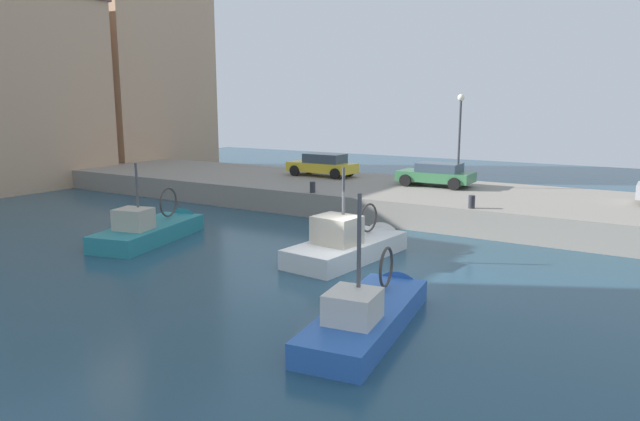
% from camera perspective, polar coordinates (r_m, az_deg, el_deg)
% --- Properties ---
extents(water_surface, '(80.00, 80.00, 0.00)m').
position_cam_1_polar(water_surface, '(19.53, 2.39, -5.99)').
color(water_surface, navy).
rests_on(water_surface, ground).
extents(quay_wall, '(9.00, 56.00, 1.20)m').
position_cam_1_polar(quay_wall, '(29.69, 13.48, 0.68)').
color(quay_wall, gray).
rests_on(quay_wall, ground).
extents(fishing_boat_blue, '(6.54, 2.54, 4.32)m').
position_cam_1_polar(fishing_boat_blue, '(15.00, 5.13, -10.87)').
color(fishing_boat_blue, '#2D60B7').
rests_on(fishing_boat_blue, ground).
extents(fishing_boat_teal, '(6.46, 3.32, 4.17)m').
position_cam_1_polar(fishing_boat_teal, '(24.97, -16.08, -2.46)').
color(fishing_boat_teal, teal).
rests_on(fishing_boat_teal, ground).
extents(fishing_boat_white, '(6.14, 2.73, 4.31)m').
position_cam_1_polar(fishing_boat_white, '(21.28, 3.28, -4.20)').
color(fishing_boat_white, white).
rests_on(fishing_boat_white, ground).
extents(parked_car_yellow, '(1.89, 4.29, 1.37)m').
position_cam_1_polar(parked_car_yellow, '(34.82, 0.28, 4.58)').
color(parked_car_yellow, gold).
rests_on(parked_car_yellow, quay_wall).
extents(parked_car_green, '(2.09, 3.95, 1.25)m').
position_cam_1_polar(parked_car_green, '(31.23, 11.50, 3.57)').
color(parked_car_green, '#387547').
rests_on(parked_car_green, quay_wall).
extents(mooring_bollard_mid, '(0.28, 0.28, 0.55)m').
position_cam_1_polar(mooring_bollard_mid, '(25.04, 14.83, 0.84)').
color(mooring_bollard_mid, '#2D2D33').
rests_on(mooring_bollard_mid, quay_wall).
extents(mooring_bollard_north, '(0.28, 0.28, 0.55)m').
position_cam_1_polar(mooring_bollard_north, '(28.41, -0.74, 2.33)').
color(mooring_bollard_north, '#2D2D33').
rests_on(mooring_bollard_north, quay_wall).
extents(quay_streetlamp, '(0.36, 0.36, 4.83)m').
position_cam_1_polar(quay_streetlamp, '(30.88, 13.73, 8.25)').
color(quay_streetlamp, '#38383D').
rests_on(quay_streetlamp, quay_wall).
extents(waterfront_building_west_mid, '(9.40, 7.31, 12.85)m').
position_cam_1_polar(waterfront_building_west_mid, '(43.74, -27.42, 10.61)').
color(waterfront_building_west_mid, tan).
rests_on(waterfront_building_west_mid, ground).
extents(waterfront_building_east, '(10.59, 6.50, 21.70)m').
position_cam_1_polar(waterfront_building_east, '(50.50, -17.16, 16.20)').
color(waterfront_building_east, tan).
rests_on(waterfront_building_east, ground).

